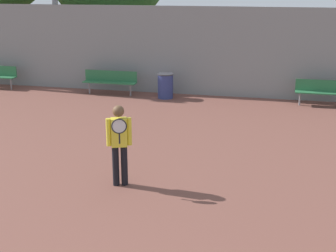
{
  "coord_description": "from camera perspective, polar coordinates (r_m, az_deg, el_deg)",
  "views": [
    {
      "loc": [
        1.55,
        -2.11,
        4.12
      ],
      "look_at": [
        -0.75,
        7.74,
        1.0
      ],
      "focal_mm": 50.0,
      "sensor_mm": 36.0,
      "label": 1
    }
  ],
  "objects": [
    {
      "name": "tennis_player",
      "position": [
        9.69,
        -5.96,
        -1.79
      ],
      "size": [
        0.5,
        0.48,
        1.74
      ],
      "rotation": [
        0.0,
        0.0,
        0.36
      ],
      "color": "black",
      "rests_on": "ground_plane"
    },
    {
      "name": "trash_bin",
      "position": [
        17.3,
        -0.32,
        4.92
      ],
      "size": [
        0.59,
        0.59,
        0.92
      ],
      "color": "navy",
      "rests_on": "ground_plane"
    },
    {
      "name": "bench_courtside_near",
      "position": [
        18.0,
        -7.06,
        5.64
      ],
      "size": [
        2.07,
        0.4,
        0.9
      ],
      "color": "#28663D",
      "rests_on": "ground_plane"
    },
    {
      "name": "back_fence",
      "position": [
        17.5,
        8.04,
        8.85
      ],
      "size": [
        27.83,
        0.06,
        3.29
      ],
      "color": "gray",
      "rests_on": "ground_plane"
    },
    {
      "name": "bench_courtside_far",
      "position": [
        16.99,
        18.24,
        4.21
      ],
      "size": [
        1.78,
        0.4,
        0.9
      ],
      "color": "#28663D",
      "rests_on": "ground_plane"
    }
  ]
}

